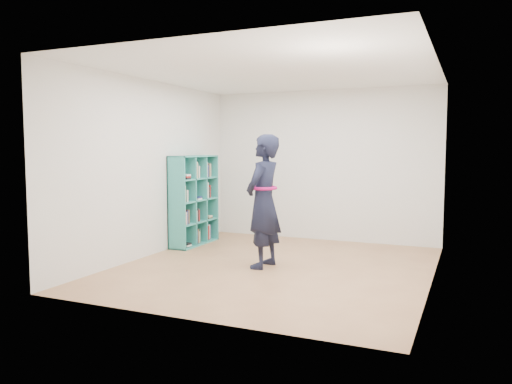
% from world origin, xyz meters
% --- Properties ---
extents(floor, '(4.50, 4.50, 0.00)m').
position_xyz_m(floor, '(0.00, 0.00, 0.00)').
color(floor, '#996845').
rests_on(floor, ground).
extents(ceiling, '(4.50, 4.50, 0.00)m').
position_xyz_m(ceiling, '(0.00, 0.00, 2.60)').
color(ceiling, white).
rests_on(ceiling, wall_back).
extents(wall_left, '(0.02, 4.50, 2.60)m').
position_xyz_m(wall_left, '(-2.00, 0.00, 1.30)').
color(wall_left, silver).
rests_on(wall_left, floor).
extents(wall_right, '(0.02, 4.50, 2.60)m').
position_xyz_m(wall_right, '(2.00, 0.00, 1.30)').
color(wall_right, silver).
rests_on(wall_right, floor).
extents(wall_back, '(4.00, 0.02, 2.60)m').
position_xyz_m(wall_back, '(0.00, 2.25, 1.30)').
color(wall_back, silver).
rests_on(wall_back, floor).
extents(wall_front, '(4.00, 0.02, 2.60)m').
position_xyz_m(wall_front, '(0.00, -2.25, 1.30)').
color(wall_front, silver).
rests_on(wall_front, floor).
extents(bookshelf, '(0.32, 1.11, 1.48)m').
position_xyz_m(bookshelf, '(-1.85, 0.97, 0.73)').
color(bookshelf, teal).
rests_on(bookshelf, floor).
extents(person, '(0.47, 0.68, 1.79)m').
position_xyz_m(person, '(-0.15, -0.05, 0.89)').
color(person, black).
rests_on(person, floor).
extents(smartphone, '(0.03, 0.12, 0.15)m').
position_xyz_m(smartphone, '(-0.28, 0.04, 1.01)').
color(smartphone, silver).
rests_on(smartphone, person).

